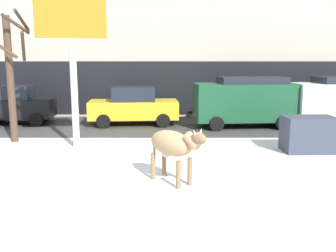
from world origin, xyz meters
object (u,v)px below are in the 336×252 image
object	(u,v)px
car_yellow_sedan	(133,106)
billboard	(71,23)
cow_tan	(172,145)
dumpster	(308,134)
car_darkgreen_van	(245,100)
bare_tree_left_lot	(11,72)
car_black_hatchback	(15,105)

from	to	relation	value
car_yellow_sedan	billboard	bearing A→B (deg)	-109.25
cow_tan	dumpster	size ratio (longest dim) A/B	1.00
car_yellow_sedan	car_darkgreen_van	bearing A→B (deg)	-6.41
billboard	bare_tree_left_lot	size ratio (longest dim) A/B	1.15
billboard	car_darkgreen_van	world-z (taller)	billboard
billboard	car_darkgreen_van	bearing A→B (deg)	30.80
dumpster	car_black_hatchback	bearing A→B (deg)	155.67
cow_tan	billboard	size ratio (longest dim) A/B	0.31
cow_tan	car_darkgreen_van	size ratio (longest dim) A/B	0.36
billboard	dumpster	size ratio (longest dim) A/B	3.27
billboard	bare_tree_left_lot	xyz separation A→B (m)	(-2.53, 0.91, -1.68)
car_darkgreen_van	dumpster	xyz separation A→B (m)	(1.21, -4.70, -0.64)
bare_tree_left_lot	billboard	bearing A→B (deg)	-19.84
cow_tan	car_yellow_sedan	xyz separation A→B (m)	(-1.77, 8.57, -0.09)
car_darkgreen_van	bare_tree_left_lot	distance (m)	10.01
car_darkgreen_van	car_yellow_sedan	bearing A→B (deg)	173.59
bare_tree_left_lot	dumpster	world-z (taller)	bare_tree_left_lot
billboard	dumpster	xyz separation A→B (m)	(8.07, -0.61, -3.71)
car_yellow_sedan	bare_tree_left_lot	xyz separation A→B (m)	(-4.16, -3.77, 1.72)
car_yellow_sedan	dumpster	bearing A→B (deg)	-39.39
car_black_hatchback	car_darkgreen_van	world-z (taller)	car_darkgreen_van
car_yellow_sedan	bare_tree_left_lot	world-z (taller)	bare_tree_left_lot
car_black_hatchback	billboard	bearing A→B (deg)	-49.96
car_black_hatchback	dumpster	bearing A→B (deg)	-24.33
car_yellow_sedan	car_darkgreen_van	size ratio (longest dim) A/B	0.91
car_darkgreen_van	car_black_hatchback	bearing A→B (deg)	175.77
car_black_hatchback	car_yellow_sedan	world-z (taller)	car_black_hatchback
car_darkgreen_van	dumpster	distance (m)	4.90
cow_tan	car_yellow_sedan	bearing A→B (deg)	101.67
cow_tan	billboard	world-z (taller)	billboard
dumpster	billboard	bearing A→B (deg)	175.67
car_black_hatchback	bare_tree_left_lot	world-z (taller)	bare_tree_left_lot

